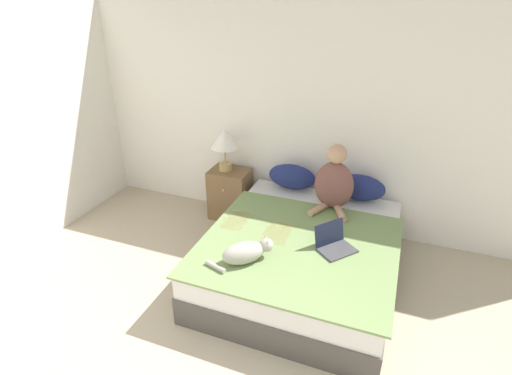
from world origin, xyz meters
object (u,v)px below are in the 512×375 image
object	(u,v)px
pillow_far	(360,187)
cat_tabby	(246,252)
bed	(302,256)
laptop_open	(334,244)
nightstand	(230,194)
pillow_near	(292,177)
table_lamp	(225,140)
person_sitting	(334,182)

from	to	relation	value
pillow_far	cat_tabby	world-z (taller)	pillow_far
bed	cat_tabby	xyz separation A→B (m)	(-0.34, -0.58, 0.35)
bed	laptop_open	world-z (taller)	laptop_open
nightstand	bed	bearing A→B (deg)	-35.99
bed	pillow_near	bearing A→B (deg)	113.44
pillow_near	table_lamp	distance (m)	0.87
pillow_near	pillow_far	xyz separation A→B (m)	(0.75, 0.00, 0.00)
pillow_near	laptop_open	bearing A→B (deg)	-55.59
nightstand	person_sitting	bearing A→B (deg)	-10.57
bed	laptop_open	xyz separation A→B (m)	(0.31, -0.14, 0.30)
bed	pillow_far	size ratio (longest dim) A/B	3.72
bed	person_sitting	bearing A→B (deg)	76.12
bed	pillow_near	distance (m)	1.02
bed	cat_tabby	world-z (taller)	cat_tabby
table_lamp	cat_tabby	bearing A→B (deg)	-59.24
person_sitting	nightstand	size ratio (longest dim) A/B	1.13
cat_tabby	laptop_open	bearing A→B (deg)	-8.23
pillow_near	nightstand	bearing A→B (deg)	-176.70
bed	laptop_open	size ratio (longest dim) A/B	5.01
cat_tabby	nightstand	bearing A→B (deg)	76.86
bed	table_lamp	size ratio (longest dim) A/B	3.91
bed	pillow_near	xyz separation A→B (m)	(-0.37, 0.86, 0.40)
bed	pillow_far	distance (m)	1.02
laptop_open	table_lamp	bearing A→B (deg)	97.01
pillow_far	person_sitting	world-z (taller)	person_sitting
person_sitting	laptop_open	distance (m)	0.78
pillow_near	cat_tabby	bearing A→B (deg)	-88.73
pillow_near	table_lamp	bearing A→B (deg)	-176.93
bed	person_sitting	size ratio (longest dim) A/B	2.87
table_lamp	nightstand	bearing A→B (deg)	-0.47
pillow_far	person_sitting	distance (m)	0.39
pillow_near	nightstand	xyz separation A→B (m)	(-0.75, -0.04, -0.33)
pillow_near	person_sitting	world-z (taller)	person_sitting
cat_tabby	table_lamp	xyz separation A→B (m)	(-0.83, 1.40, 0.39)
person_sitting	nightstand	xyz separation A→B (m)	(-1.27, 0.24, -0.48)
pillow_near	pillow_far	bearing A→B (deg)	0.00
bed	nightstand	distance (m)	1.40
cat_tabby	table_lamp	size ratio (longest dim) A/B	0.96
laptop_open	nightstand	size ratio (longest dim) A/B	0.65
pillow_far	cat_tabby	bearing A→B (deg)	-116.41
pillow_far	nightstand	world-z (taller)	pillow_far
laptop_open	nightstand	world-z (taller)	laptop_open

